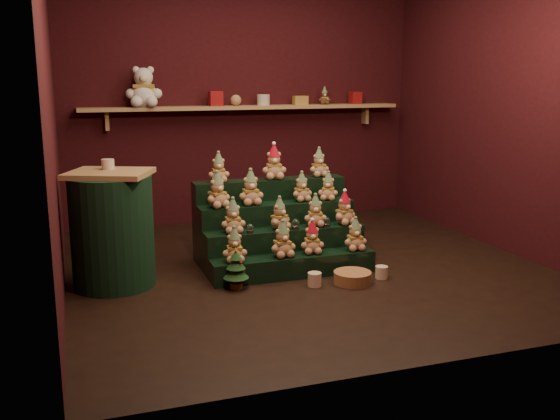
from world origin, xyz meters
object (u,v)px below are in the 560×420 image
object	(u,v)px
mug_left	(315,279)
white_bear	(144,82)
riser_tier_front	(294,266)
snow_globe_b	(296,224)
side_table	(112,230)
mug_right	(382,272)
snow_globe_c	(326,222)
mini_christmas_tree	(236,268)
wicker_basket	(352,277)
brown_bear	(324,96)
snow_globe_a	(250,228)

from	to	relation	value
mug_left	white_bear	distance (m)	2.96
riser_tier_front	snow_globe_b	world-z (taller)	snow_globe_b
side_table	mug_right	xyz separation A→B (m)	(2.10, -0.53, -0.40)
snow_globe_c	mini_christmas_tree	bearing A→B (deg)	-160.78
riser_tier_front	mini_christmas_tree	world-z (taller)	mini_christmas_tree
snow_globe_b	mug_left	bearing A→B (deg)	-90.30
mini_christmas_tree	riser_tier_front	bearing A→B (deg)	15.77
snow_globe_b	wicker_basket	bearing A→B (deg)	-57.01
riser_tier_front	white_bear	size ratio (longest dim) A/B	2.67
side_table	mini_christmas_tree	bearing A→B (deg)	-0.72
snow_globe_c	mug_left	distance (m)	0.64
mini_christmas_tree	white_bear	size ratio (longest dim) A/B	0.65
side_table	mini_christmas_tree	size ratio (longest dim) A/B	2.70
snow_globe_c	white_bear	size ratio (longest dim) A/B	0.16
side_table	mug_left	distance (m)	1.64
side_table	brown_bear	size ratio (longest dim) A/B	4.78
snow_globe_c	white_bear	bearing A→B (deg)	124.31
snow_globe_c	white_bear	xyz separation A→B (m)	(-1.28, 1.88, 1.18)
mini_christmas_tree	mug_left	size ratio (longest dim) A/B	3.10
mug_left	snow_globe_c	bearing A→B (deg)	57.55
snow_globe_a	snow_globe_c	xyz separation A→B (m)	(0.69, 0.00, 0.00)
riser_tier_front	snow_globe_b	xyz separation A→B (m)	(0.07, 0.16, 0.32)
riser_tier_front	mug_left	world-z (taller)	riser_tier_front
riser_tier_front	snow_globe_a	size ratio (longest dim) A/B	18.17
wicker_basket	mini_christmas_tree	bearing A→B (deg)	169.46
mug_left	side_table	bearing A→B (deg)	160.30
riser_tier_front	snow_globe_b	size ratio (longest dim) A/B	15.57
snow_globe_a	brown_bear	world-z (taller)	brown_bear
snow_globe_a	snow_globe_c	bearing A→B (deg)	0.00
snow_globe_c	mug_right	size ratio (longest dim) A/B	0.84
snow_globe_b	mug_right	world-z (taller)	snow_globe_b
snow_globe_a	wicker_basket	size ratio (longest dim) A/B	0.25
snow_globe_c	brown_bear	bearing A→B (deg)	68.14
riser_tier_front	snow_globe_c	distance (m)	0.50
snow_globe_a	mug_left	distance (m)	0.69
mini_christmas_tree	mug_right	distance (m)	1.22
wicker_basket	snow_globe_b	bearing A→B (deg)	122.99
snow_globe_c	brown_bear	distance (m)	2.27
riser_tier_front	snow_globe_a	world-z (taller)	snow_globe_a
mug_right	snow_globe_c	bearing A→B (deg)	124.65
snow_globe_b	mini_christmas_tree	distance (m)	0.72
brown_bear	riser_tier_front	bearing A→B (deg)	-107.09
snow_globe_a	white_bear	size ratio (longest dim) A/B	0.15
side_table	wicker_basket	world-z (taller)	side_table
mini_christmas_tree	white_bear	distance (m)	2.64
mug_right	white_bear	xyz separation A→B (m)	(-1.59, 2.33, 1.53)
brown_bear	white_bear	bearing A→B (deg)	-168.51
mini_christmas_tree	mug_left	distance (m)	0.63
side_table	white_bear	world-z (taller)	white_bear
side_table	brown_bear	distance (m)	3.26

